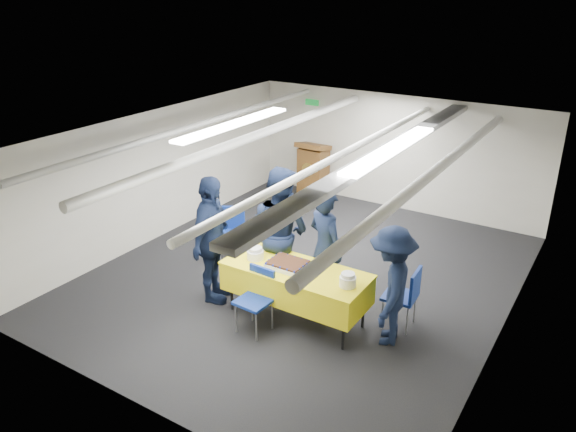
% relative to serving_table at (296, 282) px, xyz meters
% --- Properties ---
extents(ground, '(7.00, 7.00, 0.00)m').
position_rel_serving_table_xyz_m(ground, '(-0.52, 1.11, -0.56)').
color(ground, black).
rests_on(ground, ground).
extents(room_shell, '(6.00, 7.00, 2.30)m').
position_rel_serving_table_xyz_m(room_shell, '(-0.42, 1.52, 1.25)').
color(room_shell, beige).
rests_on(room_shell, ground).
extents(serving_table, '(2.00, 0.82, 0.77)m').
position_rel_serving_table_xyz_m(serving_table, '(0.00, 0.00, 0.00)').
color(serving_table, black).
rests_on(serving_table, ground).
extents(sheet_cake, '(0.52, 0.40, 0.09)m').
position_rel_serving_table_xyz_m(sheet_cake, '(-0.12, -0.02, 0.25)').
color(sheet_cake, white).
rests_on(sheet_cake, serving_table).
extents(plate_stack_left, '(0.23, 0.23, 0.17)m').
position_rel_serving_table_xyz_m(plate_stack_left, '(-0.63, -0.05, 0.29)').
color(plate_stack_left, white).
rests_on(plate_stack_left, serving_table).
extents(plate_stack_right, '(0.21, 0.21, 0.18)m').
position_rel_serving_table_xyz_m(plate_stack_right, '(0.79, -0.05, 0.30)').
color(plate_stack_right, white).
rests_on(plate_stack_right, serving_table).
extents(podium, '(0.62, 0.53, 1.25)m').
position_rel_serving_table_xyz_m(podium, '(-2.12, 4.16, 0.05)').
color(podium, brown).
rests_on(podium, ground).
extents(chair_near, '(0.44, 0.44, 0.87)m').
position_rel_serving_table_xyz_m(chair_near, '(-0.30, -0.47, -0.03)').
color(chair_near, gray).
rests_on(chair_near, ground).
extents(chair_right, '(0.45, 0.45, 0.87)m').
position_rel_serving_table_xyz_m(chair_right, '(1.35, 0.59, -0.03)').
color(chair_right, gray).
rests_on(chair_right, ground).
extents(chair_left, '(0.57, 0.57, 0.87)m').
position_rel_serving_table_xyz_m(chair_left, '(-1.88, 1.04, -0.03)').
color(chair_left, gray).
rests_on(chair_left, ground).
extents(sailor_a, '(0.75, 0.63, 1.75)m').
position_rel_serving_table_xyz_m(sailor_a, '(0.13, 0.57, 0.31)').
color(sailor_a, black).
rests_on(sailor_a, ground).
extents(sailor_b, '(1.00, 0.81, 1.95)m').
position_rel_serving_table_xyz_m(sailor_b, '(-0.59, 0.52, 0.42)').
color(sailor_b, black).
rests_on(sailor_b, ground).
extents(sailor_c, '(0.77, 1.19, 1.88)m').
position_rel_serving_table_xyz_m(sailor_c, '(-1.29, -0.18, 0.38)').
color(sailor_c, black).
rests_on(sailor_c, ground).
extents(sailor_d, '(0.84, 1.15, 1.59)m').
position_rel_serving_table_xyz_m(sailor_d, '(1.27, 0.20, 0.24)').
color(sailor_d, black).
rests_on(sailor_d, ground).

